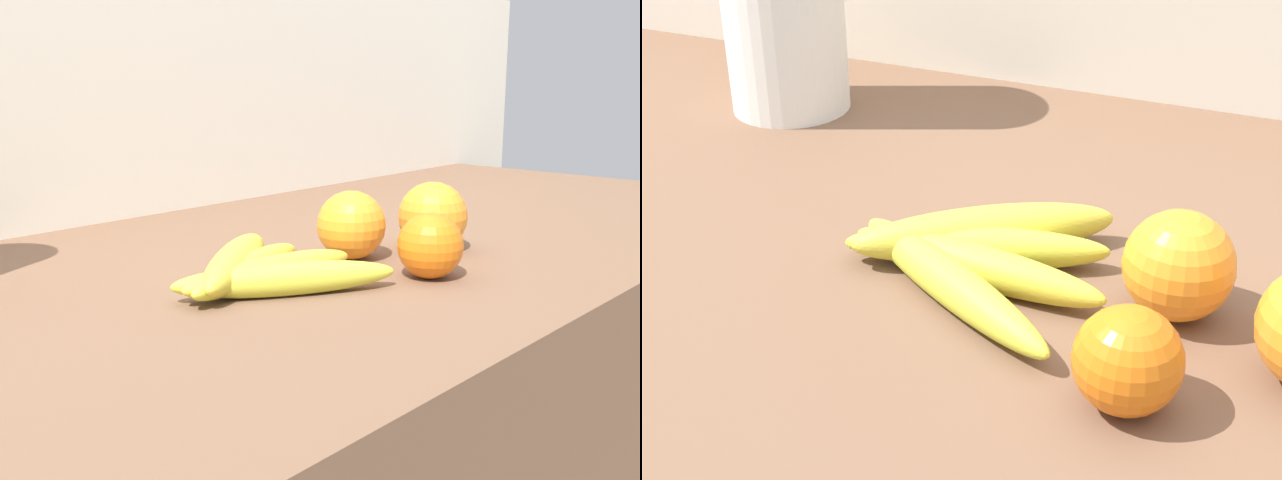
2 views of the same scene
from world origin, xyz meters
The scene contains 4 objects.
wall_back centered at (0.00, 0.36, 0.65)m, with size 2.37×0.06×1.30m, color silver.
banana_bunch centered at (0.00, -0.06, 0.96)m, with size 0.21×0.22×0.04m.
orange_back_left centered at (0.15, -0.05, 0.98)m, with size 0.08×0.08×0.08m, color orange.
orange_center centered at (0.14, -0.16, 0.97)m, with size 0.07×0.07×0.07m, color orange.
Camera 2 is at (0.22, -0.61, 1.31)m, focal length 53.26 mm.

